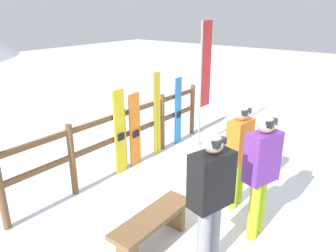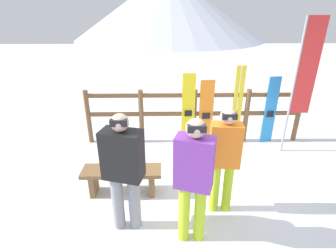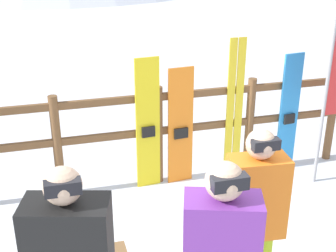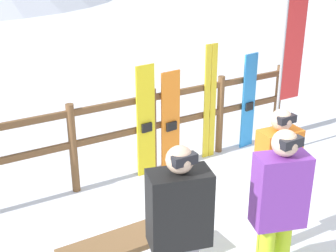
{
  "view_description": "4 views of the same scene",
  "coord_description": "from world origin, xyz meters",
  "px_view_note": "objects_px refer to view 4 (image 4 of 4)",
  "views": [
    {
      "loc": [
        -3.86,
        -2.01,
        2.81
      ],
      "look_at": [
        0.1,
        1.03,
        1.0
      ],
      "focal_mm": 35.0,
      "sensor_mm": 36.0,
      "label": 1
    },
    {
      "loc": [
        -0.66,
        -3.21,
        2.67
      ],
      "look_at": [
        -0.57,
        1.08,
        0.76
      ],
      "focal_mm": 28.0,
      "sensor_mm": 36.0,
      "label": 2
    },
    {
      "loc": [
        -1.18,
        -2.72,
        2.77
      ],
      "look_at": [
        -0.11,
        1.17,
        1.05
      ],
      "focal_mm": 50.0,
      "sensor_mm": 36.0,
      "label": 3
    },
    {
      "loc": [
        -2.8,
        -3.09,
        3.05
      ],
      "look_at": [
        -0.4,
        0.91,
        1.11
      ],
      "focal_mm": 50.0,
      "sensor_mm": 36.0,
      "label": 4
    }
  ],
  "objects_px": {
    "bench": "(124,249)",
    "snowboard_orange": "(171,121)",
    "snowboard_yellow": "(146,122)",
    "person_orange": "(276,173)",
    "person_purple": "(278,207)",
    "snowboard_blue": "(249,102)",
    "ski_pair_yellow": "(210,103)",
    "rental_flag": "(290,49)",
    "person_black": "(179,227)"
  },
  "relations": [
    {
      "from": "person_black",
      "to": "rental_flag",
      "type": "height_order",
      "value": "rental_flag"
    },
    {
      "from": "person_purple",
      "to": "snowboard_yellow",
      "type": "bearing_deg",
      "value": 85.97
    },
    {
      "from": "snowboard_blue",
      "to": "ski_pair_yellow",
      "type": "bearing_deg",
      "value": 179.72
    },
    {
      "from": "bench",
      "to": "rental_flag",
      "type": "distance_m",
      "value": 3.67
    },
    {
      "from": "bench",
      "to": "ski_pair_yellow",
      "type": "bearing_deg",
      "value": 38.15
    },
    {
      "from": "person_purple",
      "to": "snowboard_yellow",
      "type": "relative_size",
      "value": 1.08
    },
    {
      "from": "person_purple",
      "to": "rental_flag",
      "type": "distance_m",
      "value": 3.18
    },
    {
      "from": "person_black",
      "to": "snowboard_blue",
      "type": "relative_size",
      "value": 1.12
    },
    {
      "from": "snowboard_blue",
      "to": "rental_flag",
      "type": "xyz_separation_m",
      "value": [
        0.29,
        -0.44,
        0.84
      ]
    },
    {
      "from": "snowboard_yellow",
      "to": "person_orange",
      "type": "bearing_deg",
      "value": -82.46
    },
    {
      "from": "person_black",
      "to": "person_purple",
      "type": "bearing_deg",
      "value": -14.9
    },
    {
      "from": "rental_flag",
      "to": "snowboard_orange",
      "type": "bearing_deg",
      "value": 165.19
    },
    {
      "from": "bench",
      "to": "rental_flag",
      "type": "relative_size",
      "value": 0.47
    },
    {
      "from": "person_black",
      "to": "ski_pair_yellow",
      "type": "distance_m",
      "value": 3.17
    },
    {
      "from": "bench",
      "to": "person_orange",
      "type": "height_order",
      "value": "person_orange"
    },
    {
      "from": "person_purple",
      "to": "person_orange",
      "type": "distance_m",
      "value": 0.7
    },
    {
      "from": "snowboard_orange",
      "to": "rental_flag",
      "type": "bearing_deg",
      "value": -14.81
    },
    {
      "from": "ski_pair_yellow",
      "to": "rental_flag",
      "type": "relative_size",
      "value": 0.65
    },
    {
      "from": "person_black",
      "to": "snowboard_blue",
      "type": "height_order",
      "value": "person_black"
    },
    {
      "from": "person_orange",
      "to": "snowboard_yellow",
      "type": "height_order",
      "value": "person_orange"
    },
    {
      "from": "snowboard_orange",
      "to": "snowboard_blue",
      "type": "relative_size",
      "value": 0.96
    },
    {
      "from": "snowboard_yellow",
      "to": "ski_pair_yellow",
      "type": "distance_m",
      "value": 1.03
    },
    {
      "from": "snowboard_yellow",
      "to": "snowboard_blue",
      "type": "distance_m",
      "value": 1.74
    },
    {
      "from": "snowboard_yellow",
      "to": "snowboard_orange",
      "type": "xyz_separation_m",
      "value": [
        0.38,
        -0.0,
        -0.07
      ]
    },
    {
      "from": "person_purple",
      "to": "snowboard_orange",
      "type": "relative_size",
      "value": 1.19
    },
    {
      "from": "snowboard_yellow",
      "to": "rental_flag",
      "type": "xyz_separation_m",
      "value": [
        2.03,
        -0.44,
        0.81
      ]
    },
    {
      "from": "person_orange",
      "to": "snowboard_blue",
      "type": "relative_size",
      "value": 1.08
    },
    {
      "from": "snowboard_orange",
      "to": "ski_pair_yellow",
      "type": "relative_size",
      "value": 0.83
    },
    {
      "from": "person_purple",
      "to": "snowboard_yellow",
      "type": "xyz_separation_m",
      "value": [
        0.19,
        2.64,
        -0.2
      ]
    },
    {
      "from": "person_black",
      "to": "snowboard_orange",
      "type": "distance_m",
      "value": 2.8
    },
    {
      "from": "bench",
      "to": "snowboard_orange",
      "type": "xyz_separation_m",
      "value": [
        1.55,
        1.72,
        0.37
      ]
    },
    {
      "from": "person_black",
      "to": "ski_pair_yellow",
      "type": "relative_size",
      "value": 0.97
    },
    {
      "from": "person_black",
      "to": "person_purple",
      "type": "xyz_separation_m",
      "value": [
        0.83,
        -0.22,
        0.03
      ]
    },
    {
      "from": "person_purple",
      "to": "snowboard_blue",
      "type": "distance_m",
      "value": 3.27
    },
    {
      "from": "person_black",
      "to": "person_purple",
      "type": "relative_size",
      "value": 0.98
    },
    {
      "from": "person_orange",
      "to": "snowboard_orange",
      "type": "relative_size",
      "value": 1.13
    },
    {
      "from": "person_black",
      "to": "snowboard_yellow",
      "type": "xyz_separation_m",
      "value": [
        1.01,
        2.42,
        -0.17
      ]
    },
    {
      "from": "snowboard_yellow",
      "to": "snowboard_blue",
      "type": "bearing_deg",
      "value": -0.0
    },
    {
      "from": "person_black",
      "to": "person_purple",
      "type": "height_order",
      "value": "person_purple"
    },
    {
      "from": "bench",
      "to": "person_black",
      "type": "xyz_separation_m",
      "value": [
        0.16,
        -0.7,
        0.61
      ]
    },
    {
      "from": "bench",
      "to": "snowboard_blue",
      "type": "height_order",
      "value": "snowboard_blue"
    },
    {
      "from": "rental_flag",
      "to": "person_purple",
      "type": "bearing_deg",
      "value": -135.13
    },
    {
      "from": "snowboard_orange",
      "to": "person_black",
      "type": "bearing_deg",
      "value": -119.91
    },
    {
      "from": "ski_pair_yellow",
      "to": "snowboard_blue",
      "type": "bearing_deg",
      "value": -0.28
    },
    {
      "from": "bench",
      "to": "person_purple",
      "type": "bearing_deg",
      "value": -43.09
    },
    {
      "from": "snowboard_blue",
      "to": "bench",
      "type": "bearing_deg",
      "value": -149.35
    },
    {
      "from": "person_black",
      "to": "snowboard_blue",
      "type": "bearing_deg",
      "value": 41.36
    },
    {
      "from": "snowboard_orange",
      "to": "rental_flag",
      "type": "relative_size",
      "value": 0.54
    },
    {
      "from": "person_purple",
      "to": "person_black",
      "type": "bearing_deg",
      "value": 165.1
    },
    {
      "from": "ski_pair_yellow",
      "to": "rental_flag",
      "type": "height_order",
      "value": "rental_flag"
    }
  ]
}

